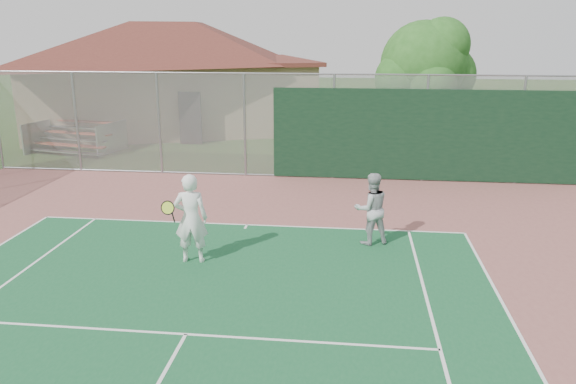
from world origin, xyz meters
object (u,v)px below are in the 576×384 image
object	(u,v)px
clubhouse	(171,65)
bleachers	(75,136)
tree	(426,67)
player_white_front	(191,219)
player_grey_back	(371,209)

from	to	relation	value
clubhouse	bleachers	world-z (taller)	clubhouse
clubhouse	tree	size ratio (longest dim) A/B	3.16
player_white_front	player_grey_back	bearing A→B (deg)	-164.65
player_white_front	player_grey_back	world-z (taller)	player_white_front
bleachers	player_white_front	xyz separation A→B (m)	(8.02, -10.74, 0.33)
clubhouse	player_white_front	bearing A→B (deg)	-90.63
clubhouse	player_grey_back	bearing A→B (deg)	-77.70
tree	player_grey_back	distance (m)	10.09
bleachers	player_grey_back	size ratio (longest dim) A/B	2.14
tree	player_white_front	bearing A→B (deg)	-118.79
bleachers	player_grey_back	bearing A→B (deg)	-25.25
player_white_front	player_grey_back	xyz separation A→B (m)	(3.87, 1.54, -0.13)
bleachers	player_white_front	world-z (taller)	player_white_front
clubhouse	player_grey_back	world-z (taller)	clubhouse
player_grey_back	tree	bearing A→B (deg)	-122.77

